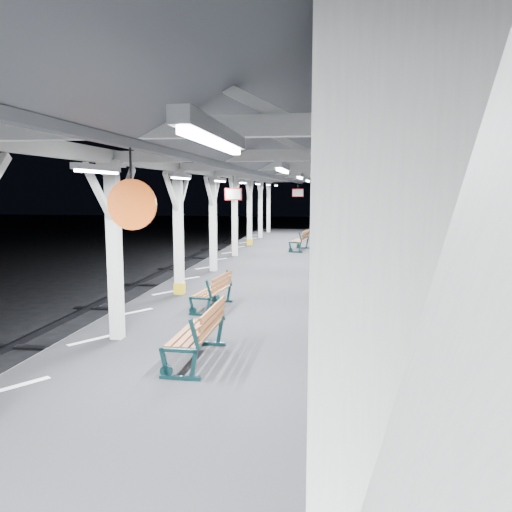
# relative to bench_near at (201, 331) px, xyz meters

# --- Properties ---
(ground) EXTENTS (120.00, 120.00, 0.00)m
(ground) POSITION_rel_bench_near_xyz_m (0.11, 3.01, -1.50)
(ground) COLOR black
(ground) RESTS_ON ground
(platform) EXTENTS (6.00, 50.00, 1.00)m
(platform) POSITION_rel_bench_near_xyz_m (0.11, 3.01, -1.00)
(platform) COLOR black
(platform) RESTS_ON ground
(hazard_stripes_left) EXTENTS (1.00, 48.00, 0.01)m
(hazard_stripes_left) POSITION_rel_bench_near_xyz_m (-2.34, 3.01, -0.50)
(hazard_stripes_left) COLOR silver
(hazard_stripes_left) RESTS_ON platform
(hazard_stripes_right) EXTENTS (1.00, 48.00, 0.01)m
(hazard_stripes_right) POSITION_rel_bench_near_xyz_m (2.56, 3.01, -0.50)
(hazard_stripes_right) COLOR silver
(hazard_stripes_right) RESTS_ON platform
(track_left) EXTENTS (2.20, 60.00, 0.16)m
(track_left) POSITION_rel_bench_near_xyz_m (-4.89, 3.01, -1.43)
(track_left) COLOR #2D2D33
(track_left) RESTS_ON ground
(track_right) EXTENTS (2.20, 60.00, 0.16)m
(track_right) POSITION_rel_bench_near_xyz_m (5.11, 3.01, -1.43)
(track_right) COLOR #2D2D33
(track_right) RESTS_ON ground
(canopy) EXTENTS (5.40, 49.00, 4.65)m
(canopy) POSITION_rel_bench_near_xyz_m (0.11, 2.99, 3.06)
(canopy) COLOR silver
(canopy) RESTS_ON platform
(bench_near) EXTENTS (0.68, 1.76, 0.95)m
(bench_near) POSITION_rel_bench_near_xyz_m (0.00, 0.00, 0.00)
(bench_near) COLOR #0E2D2F
(bench_near) RESTS_ON platform
(bench_mid) EXTENTS (0.74, 1.58, 0.83)m
(bench_mid) POSITION_rel_bench_near_xyz_m (-0.59, 3.60, -0.06)
(bench_mid) COLOR #0E2D2F
(bench_mid) RESTS_ON platform
(bench_far) EXTENTS (0.89, 1.80, 0.94)m
(bench_far) POSITION_rel_bench_near_xyz_m (0.80, 15.28, -0.01)
(bench_far) COLOR #0E2D2F
(bench_far) RESTS_ON platform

